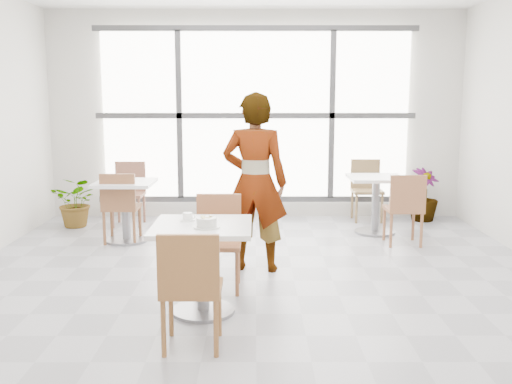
{
  "coord_description": "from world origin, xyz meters",
  "views": [
    {
      "loc": [
        -0.01,
        -4.98,
        1.78
      ],
      "look_at": [
        0.0,
        -0.3,
        1.0
      ],
      "focal_mm": 40.59,
      "sensor_mm": 36.0,
      "label": 1
    }
  ],
  "objects_px": {
    "bg_chair_right_near": "(405,205)",
    "bg_chair_right_far": "(366,185)",
    "chair_near": "(191,283)",
    "bg_table_right": "(376,196)",
    "person": "(255,183)",
    "bg_chair_left_far": "(129,189)",
    "coffee_cup": "(188,217)",
    "plant_left": "(77,202)",
    "bg_chair_left_near": "(120,203)",
    "oatmeal_bowl": "(206,222)",
    "bg_table_left": "(125,203)",
    "chair_far": "(218,235)",
    "main_table": "(202,252)",
    "plant_right": "(423,195)"
  },
  "relations": [
    {
      "from": "oatmeal_bowl",
      "to": "chair_near",
      "type": "bearing_deg",
      "value": -96.01
    },
    {
      "from": "person",
      "to": "bg_table_right",
      "type": "distance_m",
      "value": 2.29
    },
    {
      "from": "coffee_cup",
      "to": "bg_table_left",
      "type": "xyz_separation_m",
      "value": [
        -1.03,
        2.26,
        -0.29
      ]
    },
    {
      "from": "oatmeal_bowl",
      "to": "person",
      "type": "xyz_separation_m",
      "value": [
        0.38,
        1.34,
        0.12
      ]
    },
    {
      "from": "bg_chair_left_near",
      "to": "main_table",
      "type": "bearing_deg",
      "value": 117.62
    },
    {
      "from": "main_table",
      "to": "bg_chair_left_far",
      "type": "bearing_deg",
      "value": 111.42
    },
    {
      "from": "bg_chair_right_near",
      "to": "plant_left",
      "type": "bearing_deg",
      "value": -13.64
    },
    {
      "from": "bg_chair_right_near",
      "to": "bg_chair_right_far",
      "type": "distance_m",
      "value": 1.51
    },
    {
      "from": "bg_chair_left_near",
      "to": "bg_chair_right_far",
      "type": "distance_m",
      "value": 3.53
    },
    {
      "from": "chair_far",
      "to": "person",
      "type": "xyz_separation_m",
      "value": [
        0.34,
        0.55,
        0.41
      ]
    },
    {
      "from": "main_table",
      "to": "bg_chair_left_near",
      "type": "bearing_deg",
      "value": 117.62
    },
    {
      "from": "main_table",
      "to": "chair_far",
      "type": "height_order",
      "value": "chair_far"
    },
    {
      "from": "bg_chair_left_near",
      "to": "bg_chair_right_near",
      "type": "height_order",
      "value": "same"
    },
    {
      "from": "chair_near",
      "to": "bg_table_right",
      "type": "bearing_deg",
      "value": -119.56
    },
    {
      "from": "bg_chair_left_near",
      "to": "bg_chair_right_near",
      "type": "relative_size",
      "value": 1.0
    },
    {
      "from": "main_table",
      "to": "chair_far",
      "type": "bearing_deg",
      "value": 82.39
    },
    {
      "from": "chair_near",
      "to": "bg_table_right",
      "type": "xyz_separation_m",
      "value": [
        2.02,
        3.56,
        -0.01
      ]
    },
    {
      "from": "person",
      "to": "bg_chair_right_far",
      "type": "relative_size",
      "value": 2.09
    },
    {
      "from": "coffee_cup",
      "to": "chair_far",
      "type": "bearing_deg",
      "value": 67.43
    },
    {
      "from": "person",
      "to": "bg_chair_right_far",
      "type": "xyz_separation_m",
      "value": [
        1.61,
        2.47,
        -0.41
      ]
    },
    {
      "from": "oatmeal_bowl",
      "to": "plant_right",
      "type": "distance_m",
      "value": 4.68
    },
    {
      "from": "bg_table_right",
      "to": "bg_table_left",
      "type": "bearing_deg",
      "value": -172.22
    },
    {
      "from": "chair_near",
      "to": "chair_far",
      "type": "xyz_separation_m",
      "value": [
        0.11,
        1.4,
        0.0
      ]
    },
    {
      "from": "chair_near",
      "to": "coffee_cup",
      "type": "distance_m",
      "value": 0.92
    },
    {
      "from": "chair_near",
      "to": "plant_left",
      "type": "bearing_deg",
      "value": -63.16
    },
    {
      "from": "oatmeal_bowl",
      "to": "bg_chair_right_near",
      "type": "bearing_deg",
      "value": 46.66
    },
    {
      "from": "main_table",
      "to": "person",
      "type": "distance_m",
      "value": 1.34
    },
    {
      "from": "person",
      "to": "bg_chair_right_near",
      "type": "height_order",
      "value": "person"
    },
    {
      "from": "person",
      "to": "bg_chair_left_far",
      "type": "relative_size",
      "value": 2.09
    },
    {
      "from": "bg_chair_left_far",
      "to": "bg_table_right",
      "type": "bearing_deg",
      "value": -9.43
    },
    {
      "from": "coffee_cup",
      "to": "plant_right",
      "type": "xyz_separation_m",
      "value": [
        2.98,
        3.46,
        -0.4
      ]
    },
    {
      "from": "chair_near",
      "to": "coffee_cup",
      "type": "relative_size",
      "value": 5.47
    },
    {
      "from": "chair_far",
      "to": "plant_left",
      "type": "relative_size",
      "value": 1.25
    },
    {
      "from": "chair_near",
      "to": "bg_chair_right_far",
      "type": "distance_m",
      "value": 4.87
    },
    {
      "from": "person",
      "to": "plant_right",
      "type": "relative_size",
      "value": 2.41
    },
    {
      "from": "bg_table_right",
      "to": "bg_chair_right_near",
      "type": "relative_size",
      "value": 0.86
    },
    {
      "from": "oatmeal_bowl",
      "to": "bg_table_right",
      "type": "xyz_separation_m",
      "value": [
        1.96,
        2.95,
        -0.31
      ]
    },
    {
      "from": "bg_chair_left_far",
      "to": "chair_far",
      "type": "bearing_deg",
      "value": -62.5
    },
    {
      "from": "chair_far",
      "to": "bg_table_right",
      "type": "bearing_deg",
      "value": 48.51
    },
    {
      "from": "bg_table_right",
      "to": "plant_left",
      "type": "bearing_deg",
      "value": 174.65
    },
    {
      "from": "coffee_cup",
      "to": "bg_chair_left_near",
      "type": "relative_size",
      "value": 0.18
    },
    {
      "from": "main_table",
      "to": "oatmeal_bowl",
      "type": "relative_size",
      "value": 3.81
    },
    {
      "from": "chair_near",
      "to": "bg_chair_left_near",
      "type": "height_order",
      "value": "same"
    },
    {
      "from": "bg_chair_left_near",
      "to": "bg_chair_left_far",
      "type": "relative_size",
      "value": 1.0
    },
    {
      "from": "bg_chair_left_far",
      "to": "plant_left",
      "type": "bearing_deg",
      "value": -165.48
    },
    {
      "from": "oatmeal_bowl",
      "to": "coffee_cup",
      "type": "height_order",
      "value": "oatmeal_bowl"
    },
    {
      "from": "oatmeal_bowl",
      "to": "bg_chair_left_far",
      "type": "bearing_deg",
      "value": 111.39
    },
    {
      "from": "chair_far",
      "to": "bg_table_left",
      "type": "relative_size",
      "value": 1.16
    },
    {
      "from": "bg_table_right",
      "to": "bg_chair_left_far",
      "type": "distance_m",
      "value": 3.38
    },
    {
      "from": "bg_chair_right_near",
      "to": "person",
      "type": "bearing_deg",
      "value": 28.29
    }
  ]
}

